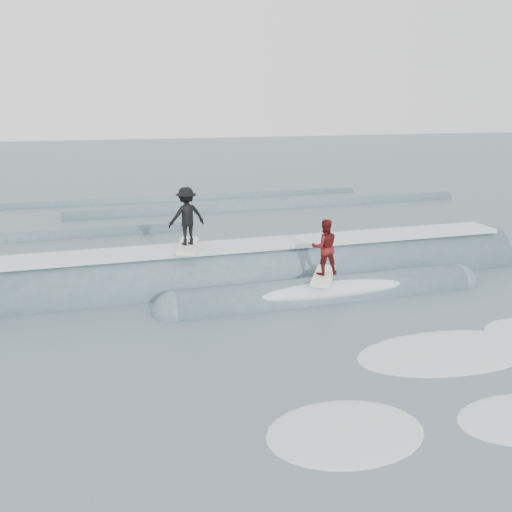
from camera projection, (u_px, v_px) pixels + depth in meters
name	position (u px, v px, depth m)	size (l,w,h in m)	color
ground	(319.00, 356.00, 12.97)	(160.00, 160.00, 0.00)	#415960
breaking_wave	(259.00, 282.00, 18.10)	(21.06, 3.98, 2.40)	#3D5C67
surfer_black	(187.00, 218.00, 17.25)	(1.24, 2.07, 1.86)	white
surfer_red	(324.00, 250.00, 16.44)	(1.47, 2.01, 1.73)	white
whitewater	(382.00, 375.00, 12.05)	(16.08, 7.68, 0.10)	silver
far_swells	(153.00, 216.00, 28.82)	(38.78, 8.65, 0.80)	#3D5C67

